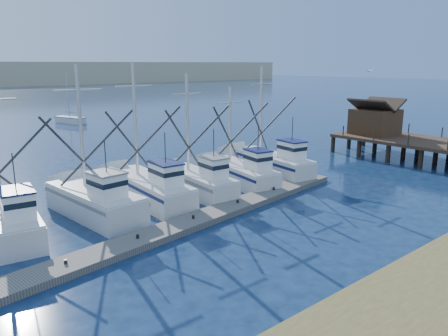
# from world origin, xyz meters

# --- Properties ---
(ground) EXTENTS (500.00, 500.00, 0.00)m
(ground) POSITION_xyz_m (0.00, 0.00, 0.00)
(ground) COLOR #0C1C37
(ground) RESTS_ON ground
(floating_dock) EXTENTS (28.04, 5.75, 0.37)m
(floating_dock) POSITION_xyz_m (-5.64, 6.90, 0.19)
(floating_dock) COLOR slate
(floating_dock) RESTS_ON ground
(timber_pier) EXTENTS (7.00, 20.00, 8.00)m
(timber_pier) POSITION_xyz_m (21.50, 8.46, 2.57)
(timber_pier) COLOR black
(timber_pier) RESTS_ON ground
(trawler_fleet) EXTENTS (27.76, 8.92, 9.28)m
(trawler_fleet) POSITION_xyz_m (-5.53, 11.84, 0.98)
(trawler_fleet) COLOR silver
(trawler_fleet) RESTS_ON ground
(sailboat_near) EXTENTS (3.28, 5.78, 8.10)m
(sailboat_near) POSITION_xyz_m (5.75, 55.87, 0.50)
(sailboat_near) COLOR silver
(sailboat_near) RESTS_ON ground
(flying_gull) EXTENTS (1.17, 0.21, 0.21)m
(flying_gull) POSITION_xyz_m (17.55, 10.65, 8.54)
(flying_gull) COLOR white
(flying_gull) RESTS_ON ground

